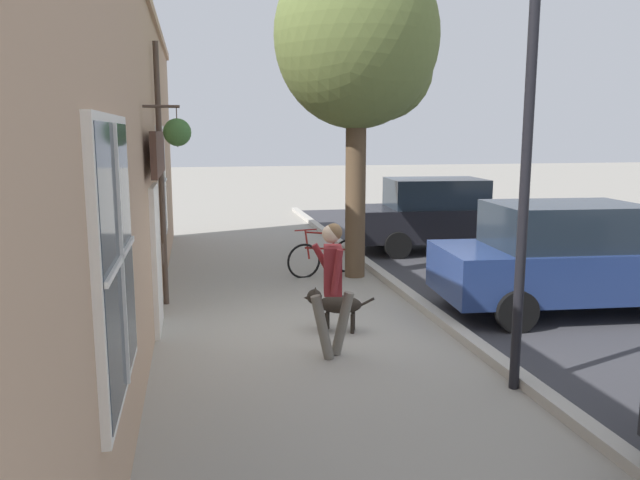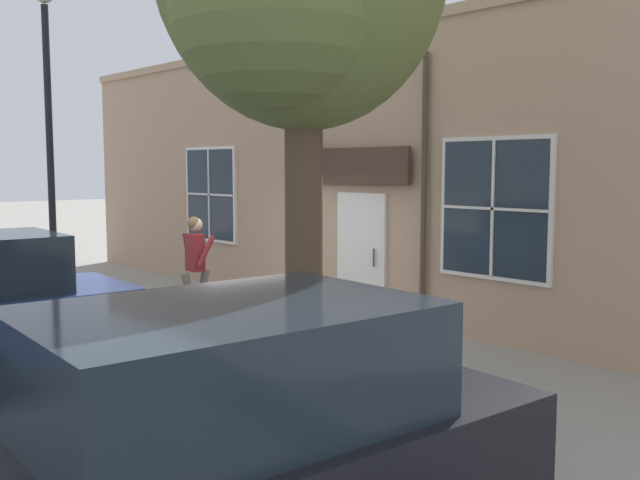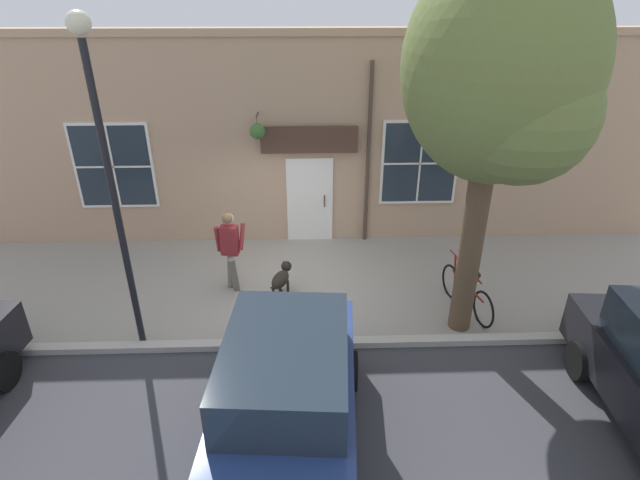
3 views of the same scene
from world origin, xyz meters
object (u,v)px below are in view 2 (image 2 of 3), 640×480
at_px(parked_car_far_end, 206,459).
at_px(street_lamp, 48,107).
at_px(dog_on_leash, 217,308).
at_px(pedestrian_walking, 195,258).
at_px(leaning_bicycle, 356,365).

xyz_separation_m(parked_car_far_end, street_lamp, (-2.38, -8.01, 2.59)).
bearing_deg(dog_on_leash, parked_car_far_end, 55.25).
bearing_deg(parked_car_far_end, street_lamp, -106.55).
xyz_separation_m(pedestrian_walking, parked_car_far_end, (4.17, 6.63, -0.17)).
distance_m(parked_car_far_end, street_lamp, 8.75).
bearing_deg(dog_on_leash, street_lamp, -57.72).
bearing_deg(leaning_bicycle, street_lamp, -81.60).
bearing_deg(pedestrian_walking, dog_on_leash, 75.07).
distance_m(pedestrian_walking, street_lamp, 3.31).
distance_m(pedestrian_walking, parked_car_far_end, 7.83).
distance_m(leaning_bicycle, parked_car_far_end, 3.87).
bearing_deg(leaning_bicycle, pedestrian_walking, -101.07).
height_order(leaning_bicycle, parked_car_far_end, parked_car_far_end).
xyz_separation_m(pedestrian_walking, leaning_bicycle, (0.90, 4.61, -0.67)).
distance_m(dog_on_leash, leaning_bicycle, 3.64).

